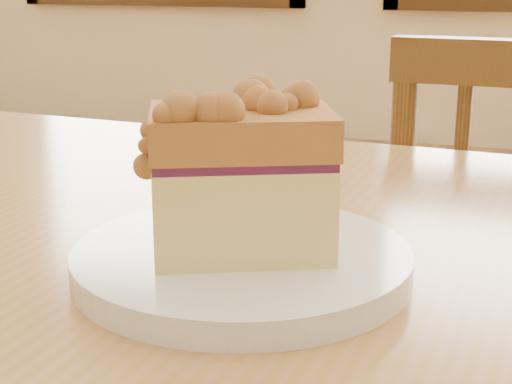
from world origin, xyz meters
TOP-DOWN VIEW (x-y plane):
  - plate at (-0.04, 0.14)m, footprint 0.23×0.23m
  - cake_slice at (-0.05, 0.14)m, footprint 0.14×0.13m

SIDE VIEW (x-z plane):
  - plate at x=-0.04m, z-range 0.75..0.77m
  - cake_slice at x=-0.05m, z-range 0.77..0.88m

